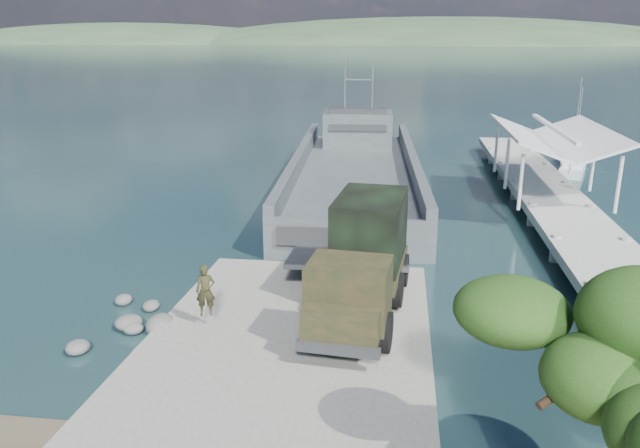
# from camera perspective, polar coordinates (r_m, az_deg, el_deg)

# --- Properties ---
(ground) EXTENTS (1400.00, 1400.00, 0.00)m
(ground) POSITION_cam_1_polar(r_m,az_deg,el_deg) (23.10, -2.69, -10.85)
(ground) COLOR #18313A
(ground) RESTS_ON ground
(boat_ramp) EXTENTS (10.00, 18.00, 0.50)m
(boat_ramp) POSITION_cam_1_polar(r_m,az_deg,el_deg) (22.11, -3.16, -11.49)
(boat_ramp) COLOR gray
(boat_ramp) RESTS_ON ground
(shoreline_rocks) EXTENTS (3.20, 5.60, 0.90)m
(shoreline_rocks) POSITION_cam_1_polar(r_m,az_deg,el_deg) (25.26, -16.64, -9.02)
(shoreline_rocks) COLOR #575754
(shoreline_rocks) RESTS_ON ground
(distant_headlands) EXTENTS (1000.00, 240.00, 48.00)m
(distant_headlands) POSITION_cam_1_polar(r_m,az_deg,el_deg) (581.98, 12.54, 15.80)
(distant_headlands) COLOR #2E482D
(distant_headlands) RESTS_ON ground
(pier) EXTENTS (6.40, 44.00, 6.10)m
(pier) POSITION_cam_1_polar(r_m,az_deg,el_deg) (40.96, 20.42, 3.07)
(pier) COLOR #A4A39A
(pier) RESTS_ON ground
(landing_craft) EXTENTS (10.03, 33.56, 9.86)m
(landing_craft) POSITION_cam_1_polar(r_m,az_deg,el_deg) (43.87, 3.22, 3.96)
(landing_craft) COLOR #3D4548
(landing_craft) RESTS_ON ground
(military_truck) EXTENTS (3.65, 9.16, 4.14)m
(military_truck) POSITION_cam_1_polar(r_m,az_deg,el_deg) (23.83, 4.01, -3.20)
(military_truck) COLOR black
(military_truck) RESTS_ON boat_ramp
(soldier) EXTENTS (0.80, 0.62, 1.93)m
(soldier) POSITION_cam_1_polar(r_m,az_deg,el_deg) (23.27, -10.37, -6.90)
(soldier) COLOR black
(soldier) RESTS_ON boat_ramp
(sailboat_near) EXTENTS (3.36, 5.91, 6.91)m
(sailboat_near) POSITION_cam_1_polar(r_m,az_deg,el_deg) (53.85, 22.11, 4.73)
(sailboat_near) COLOR white
(sailboat_near) RESTS_ON ground
(sailboat_far) EXTENTS (3.19, 6.29, 7.37)m
(sailboat_far) POSITION_cam_1_polar(r_m,az_deg,el_deg) (58.39, 22.06, 5.66)
(sailboat_far) COLOR white
(sailboat_far) RESTS_ON ground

